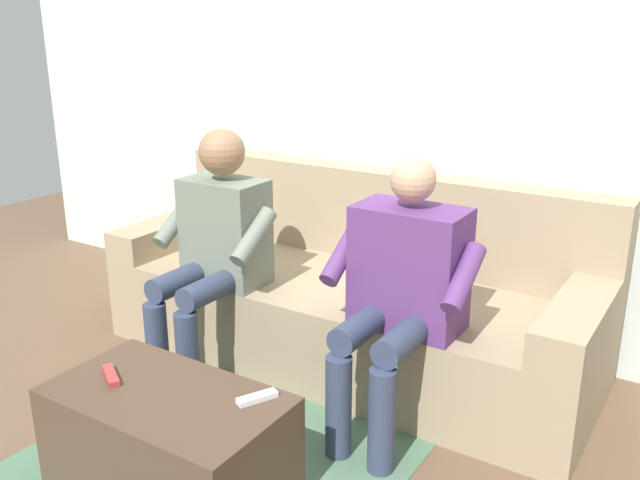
{
  "coord_description": "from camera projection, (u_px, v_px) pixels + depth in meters",
  "views": [
    {
      "loc": [
        -1.51,
        2.52,
        1.58
      ],
      "look_at": [
        0.0,
        0.15,
        0.67
      ],
      "focal_mm": 38.45,
      "sensor_mm": 36.0,
      "label": 1
    }
  ],
  "objects": [
    {
      "name": "ground_plane",
      "position": [
        261.0,
        424.0,
        2.79
      ],
      "size": [
        8.0,
        8.0,
        0.0
      ],
      "primitive_type": "plane",
      "color": "brown"
    },
    {
      "name": "back_wall",
      "position": [
        403.0,
        95.0,
        3.39
      ],
      "size": [
        5.42,
        0.06,
        2.43
      ],
      "primitive_type": "cube",
      "color": "silver",
      "rests_on": "ground"
    },
    {
      "name": "couch",
      "position": [
        352.0,
        299.0,
        3.3
      ],
      "size": [
        2.31,
        0.86,
        0.87
      ],
      "color": "#9E896B",
      "rests_on": "ground"
    },
    {
      "name": "coffee_table",
      "position": [
        169.0,
        445.0,
        2.33
      ],
      "size": [
        0.81,
        0.46,
        0.39
      ],
      "color": "#4C3828",
      "rests_on": "ground"
    },
    {
      "name": "person_left_seated",
      "position": [
        401.0,
        284.0,
        2.62
      ],
      "size": [
        0.58,
        0.55,
        1.09
      ],
      "color": "#5B3370",
      "rests_on": "ground"
    },
    {
      "name": "person_right_seated",
      "position": [
        215.0,
        241.0,
        3.07
      ],
      "size": [
        0.53,
        0.55,
        1.12
      ],
      "color": "slate",
      "rests_on": "ground"
    },
    {
      "name": "remote_red",
      "position": [
        111.0,
        376.0,
        2.36
      ],
      "size": [
        0.14,
        0.1,
        0.02
      ],
      "primitive_type": "cube",
      "rotation": [
        0.0,
        0.0,
        2.6
      ],
      "color": "#B73333",
      "rests_on": "coffee_table"
    },
    {
      "name": "remote_white",
      "position": [
        257.0,
        398.0,
        2.22
      ],
      "size": [
        0.1,
        0.14,
        0.02
      ],
      "primitive_type": "cube",
      "rotation": [
        0.0,
        0.0,
        1.11
      ],
      "color": "white",
      "rests_on": "coffee_table"
    },
    {
      "name": "floor_rug",
      "position": [
        204.0,
        468.0,
        2.51
      ],
      "size": [
        1.33,
        1.76,
        0.01
      ],
      "primitive_type": "cube",
      "color": "#4C7056",
      "rests_on": "ground"
    }
  ]
}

